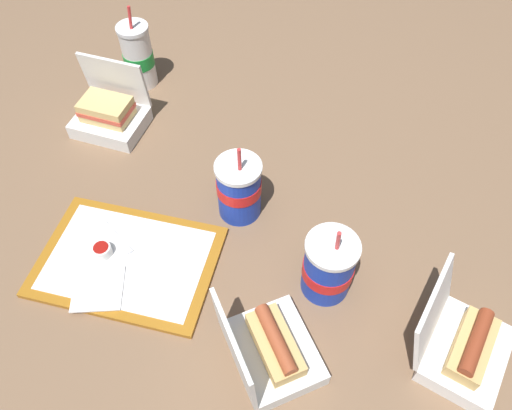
{
  "coord_description": "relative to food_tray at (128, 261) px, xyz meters",
  "views": [
    {
      "loc": [
        0.25,
        -0.58,
        0.92
      ],
      "look_at": [
        -0.02,
        0.03,
        0.05
      ],
      "focal_mm": 35.0,
      "sensor_mm": 36.0,
      "label": 1
    }
  ],
  "objects": [
    {
      "name": "ketchup_cup",
      "position": [
        -0.05,
        -0.01,
        0.02
      ],
      "size": [
        0.04,
        0.04,
        0.02
      ],
      "color": "white",
      "rests_on": "food_tray"
    },
    {
      "name": "clamshell_hotdog_back",
      "position": [
        0.36,
        -0.07,
        0.03
      ],
      "size": [
        0.23,
        0.23,
        0.18
      ],
      "color": "white",
      "rests_on": "ground_plane"
    },
    {
      "name": "clamshell_sandwich_front",
      "position": [
        -0.26,
        0.34,
        0.04
      ],
      "size": [
        0.19,
        0.16,
        0.18
      ],
      "color": "white",
      "rests_on": "ground_plane"
    },
    {
      "name": "napkin_stack",
      "position": [
        -0.02,
        -0.08,
        0.01
      ],
      "size": [
        0.13,
        0.13,
        0.0
      ],
      "primitive_type": "cube",
      "rotation": [
        0.0,
        0.0,
        0.46
      ],
      "color": "white",
      "rests_on": "food_tray"
    },
    {
      "name": "ground_plane",
      "position": [
        0.22,
        0.19,
        -0.01
      ],
      "size": [
        3.2,
        3.2,
        0.0
      ],
      "primitive_type": "plane",
      "color": "brown"
    },
    {
      "name": "soda_cup_corner",
      "position": [
        0.4,
        0.12,
        0.07
      ],
      "size": [
        0.1,
        0.1,
        0.21
      ],
      "color": "#1938B7",
      "rests_on": "ground_plane"
    },
    {
      "name": "clamshell_hotdog_right",
      "position": [
        0.68,
        0.07,
        0.03
      ],
      "size": [
        0.19,
        0.2,
        0.17
      ],
      "color": "white",
      "rests_on": "ground_plane"
    },
    {
      "name": "food_tray",
      "position": [
        0.0,
        0.0,
        0.0
      ],
      "size": [
        0.41,
        0.32,
        0.01
      ],
      "color": "#A56619",
      "rests_on": "ground_plane"
    },
    {
      "name": "soda_cup_back",
      "position": [
        -0.28,
        0.53,
        0.08
      ],
      "size": [
        0.09,
        0.09,
        0.24
      ],
      "color": "white",
      "rests_on": "ground_plane"
    },
    {
      "name": "plastic_fork",
      "position": [
        -0.05,
        0.04,
        0.01
      ],
      "size": [
        0.11,
        0.05,
        0.0
      ],
      "primitive_type": "cube",
      "rotation": [
        0.0,
        0.0,
        -0.41
      ],
      "color": "white",
      "rests_on": "food_tray"
    },
    {
      "name": "soda_cup_left",
      "position": [
        0.16,
        0.22,
        0.07
      ],
      "size": [
        0.1,
        0.1,
        0.21
      ],
      "color": "#1938B7",
      "rests_on": "ground_plane"
    }
  ]
}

